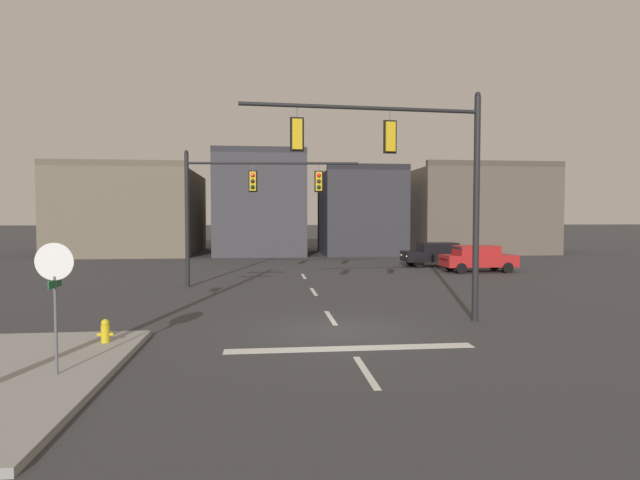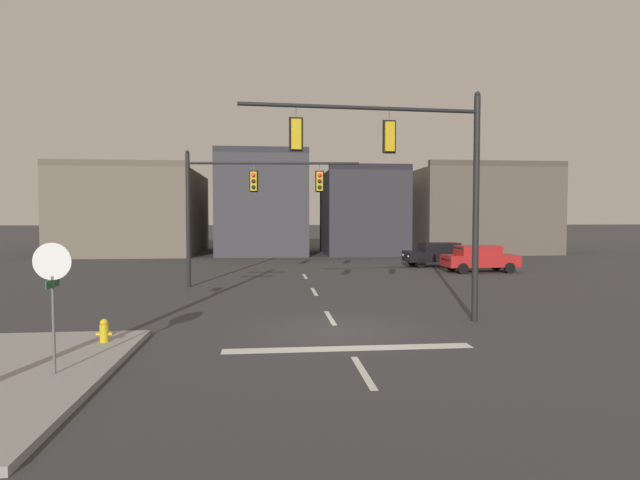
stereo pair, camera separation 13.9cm
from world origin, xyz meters
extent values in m
plane|color=#353538|center=(0.00, 0.00, 0.00)|extent=(400.00, 400.00, 0.00)
cube|color=silver|center=(0.00, -2.00, 0.00)|extent=(6.40, 0.50, 0.01)
cube|color=silver|center=(0.00, -4.00, 0.00)|extent=(0.16, 2.40, 0.01)
cube|color=silver|center=(0.00, 2.00, 0.00)|extent=(0.16, 2.40, 0.01)
cube|color=silver|center=(0.00, 8.00, 0.00)|extent=(0.16, 2.40, 0.01)
cube|color=silver|center=(0.00, 14.00, 0.00)|extent=(0.16, 2.40, 0.01)
cylinder|color=black|center=(4.56, 1.02, 3.58)|extent=(0.20, 0.20, 7.17)
cylinder|color=black|center=(0.82, 0.80, 6.67)|extent=(7.49, 0.57, 0.12)
sphere|color=black|center=(4.56, 1.02, 7.22)|extent=(0.18, 0.18, 0.18)
cylinder|color=#56565B|center=(1.69, 0.85, 6.44)|extent=(0.03, 0.03, 0.35)
cube|color=gold|center=(1.69, 0.85, 5.81)|extent=(0.31, 0.26, 0.90)
sphere|color=red|center=(1.68, 0.98, 6.09)|extent=(0.20, 0.20, 0.20)
sphere|color=#2D2314|center=(1.68, 0.98, 5.81)|extent=(0.20, 0.20, 0.20)
sphere|color=black|center=(1.68, 0.98, 5.53)|extent=(0.20, 0.20, 0.20)
cube|color=black|center=(1.69, 0.83, 5.81)|extent=(0.42, 0.05, 1.02)
cylinder|color=#56565B|center=(-1.19, 0.68, 6.44)|extent=(0.03, 0.03, 0.35)
cube|color=gold|center=(-1.19, 0.68, 5.81)|extent=(0.31, 0.26, 0.90)
sphere|color=red|center=(-1.20, 0.81, 6.09)|extent=(0.20, 0.20, 0.20)
sphere|color=#2D2314|center=(-1.20, 0.81, 5.81)|extent=(0.20, 0.20, 0.20)
sphere|color=black|center=(-1.20, 0.81, 5.53)|extent=(0.20, 0.20, 0.20)
cube|color=black|center=(-1.19, 0.66, 5.81)|extent=(0.42, 0.05, 1.02)
cylinder|color=black|center=(-5.84, 10.19, 3.18)|extent=(0.20, 0.20, 6.37)
cylinder|color=black|center=(-1.78, 9.85, 5.90)|extent=(8.13, 0.79, 0.12)
sphere|color=black|center=(-5.84, 10.19, 6.42)|extent=(0.18, 0.18, 0.18)
cylinder|color=#56565B|center=(-2.71, 9.93, 5.67)|extent=(0.03, 0.03, 0.35)
cube|color=gold|center=(-2.71, 9.93, 5.04)|extent=(0.32, 0.26, 0.90)
sphere|color=red|center=(-2.72, 9.80, 5.32)|extent=(0.20, 0.20, 0.20)
sphere|color=#2D2314|center=(-2.72, 9.80, 5.04)|extent=(0.20, 0.20, 0.20)
sphere|color=black|center=(-2.72, 9.80, 4.76)|extent=(0.20, 0.20, 0.20)
cube|color=black|center=(-2.71, 9.95, 5.04)|extent=(0.42, 0.06, 1.02)
cylinder|color=#56565B|center=(0.41, 9.67, 5.67)|extent=(0.03, 0.03, 0.35)
cube|color=gold|center=(0.41, 9.67, 5.04)|extent=(0.32, 0.26, 0.90)
sphere|color=red|center=(0.40, 9.54, 5.32)|extent=(0.20, 0.20, 0.20)
sphere|color=#2D2314|center=(0.40, 9.54, 5.04)|extent=(0.20, 0.20, 0.20)
sphere|color=black|center=(0.40, 9.54, 4.76)|extent=(0.20, 0.20, 0.20)
cube|color=black|center=(0.41, 9.69, 5.04)|extent=(0.42, 0.06, 1.02)
cylinder|color=#56565B|center=(-6.38, -3.96, 1.07)|extent=(0.06, 0.06, 2.15)
cylinder|color=white|center=(-6.38, -3.96, 2.45)|extent=(0.76, 0.03, 0.76)
cylinder|color=#B21414|center=(-6.38, -3.95, 2.45)|extent=(0.68, 0.03, 0.68)
cube|color=#19592D|center=(-6.38, -3.96, 2.00)|extent=(0.02, 0.64, 0.16)
cube|color=#A81E1E|center=(10.75, 15.19, 0.70)|extent=(4.45, 1.93, 0.70)
cube|color=#A81E1E|center=(10.60, 15.18, 1.33)|extent=(2.51, 1.67, 0.56)
cube|color=#2D3842|center=(11.36, 15.20, 1.31)|extent=(0.29, 1.53, 0.47)
cube|color=#2D3842|center=(9.43, 15.15, 1.31)|extent=(0.26, 1.53, 0.46)
cylinder|color=black|center=(12.18, 16.08, 0.32)|extent=(0.65, 0.24, 0.64)
cylinder|color=black|center=(12.22, 14.38, 0.32)|extent=(0.65, 0.24, 0.64)
cylinder|color=black|center=(9.27, 15.99, 0.32)|extent=(0.65, 0.24, 0.64)
cylinder|color=black|center=(9.32, 14.30, 0.32)|extent=(0.65, 0.24, 0.64)
sphere|color=silver|center=(12.91, 15.83, 0.75)|extent=(0.16, 0.16, 0.16)
sphere|color=silver|center=(12.94, 14.67, 0.75)|extent=(0.16, 0.16, 0.16)
cube|color=maroon|center=(8.57, 15.12, 0.78)|extent=(0.08, 1.37, 0.12)
cube|color=black|center=(9.33, 18.96, 0.70)|extent=(4.48, 2.00, 0.70)
cube|color=black|center=(9.48, 18.97, 1.33)|extent=(2.54, 1.71, 0.56)
cube|color=#2D3842|center=(8.71, 18.93, 1.31)|extent=(0.32, 1.53, 0.47)
cube|color=#2D3842|center=(10.65, 19.02, 1.31)|extent=(0.29, 1.53, 0.46)
cylinder|color=black|center=(7.92, 18.04, 0.32)|extent=(0.65, 0.25, 0.64)
cylinder|color=black|center=(7.84, 19.74, 0.32)|extent=(0.65, 0.25, 0.64)
cylinder|color=black|center=(10.82, 18.18, 0.32)|extent=(0.65, 0.25, 0.64)
cylinder|color=black|center=(10.74, 19.88, 0.32)|extent=(0.65, 0.25, 0.64)
sphere|color=silver|center=(7.18, 18.28, 0.75)|extent=(0.16, 0.16, 0.16)
sphere|color=silver|center=(7.12, 19.43, 0.75)|extent=(0.16, 0.16, 0.16)
cube|color=maroon|center=(11.50, 19.06, 0.78)|extent=(0.10, 1.37, 0.12)
cylinder|color=gold|center=(-6.21, -1.31, 0.33)|extent=(0.22, 0.22, 0.55)
cylinder|color=gold|center=(-6.21, -1.31, 0.05)|extent=(0.30, 0.30, 0.10)
sphere|color=gold|center=(-6.21, -1.31, 0.65)|extent=(0.20, 0.20, 0.20)
cylinder|color=gold|center=(-6.36, -1.31, 0.35)|extent=(0.10, 0.08, 0.08)
cylinder|color=gold|center=(-6.06, -1.31, 0.35)|extent=(0.10, 0.08, 0.08)
cube|color=#665B4C|center=(-14.16, 34.15, 3.69)|extent=(11.55, 13.33, 7.38)
cube|color=brown|center=(-14.16, 27.78, 7.63)|extent=(11.55, 0.60, 0.50)
cube|color=#38383D|center=(-2.59, 34.11, 4.30)|extent=(7.82, 13.26, 8.59)
cube|color=#2B2B30|center=(-2.59, 27.78, 8.84)|extent=(7.82, 0.60, 0.50)
cube|color=#2D2D33|center=(6.51, 31.48, 3.65)|extent=(7.04, 8.01, 7.29)
cube|color=black|center=(6.51, 27.78, 7.54)|extent=(7.04, 0.60, 0.50)
cube|color=brown|center=(17.64, 31.50, 3.84)|extent=(12.25, 8.03, 7.67)
cube|color=#493F35|center=(17.64, 27.78, 7.92)|extent=(12.25, 0.60, 0.50)
camera|label=1|loc=(-2.15, -14.81, 3.35)|focal=28.90mm
camera|label=2|loc=(-2.02, -14.82, 3.35)|focal=28.90mm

